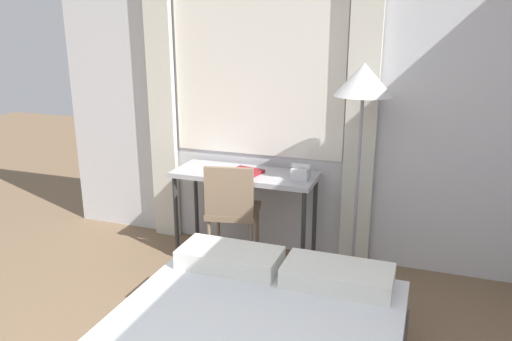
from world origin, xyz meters
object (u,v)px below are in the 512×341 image
Objects in this scene: desk_chair at (232,207)px; telephone at (301,172)px; desk at (245,181)px; standing_lamp at (363,92)px; book at (246,172)px.

desk_chair is 5.86× the size of telephone.
desk is 1.21m from standing_lamp.
book is (-0.46, -0.01, -0.04)m from telephone.
desk is 4.14× the size of book.
book is at bearing -179.20° from telephone.
standing_lamp is at bearing -6.00° from desk.
telephone is at bearing -1.62° from desk.
desk is 1.33× the size of desk_chair.
desk_chair is at bearing -161.96° from telephone.
desk is at bearing 125.54° from book.
telephone is 0.46m from book.
telephone reaches higher than desk.
desk_chair reaches higher than telephone.
standing_lamp is (0.92, -0.10, 0.78)m from desk.
desk_chair reaches higher than book.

